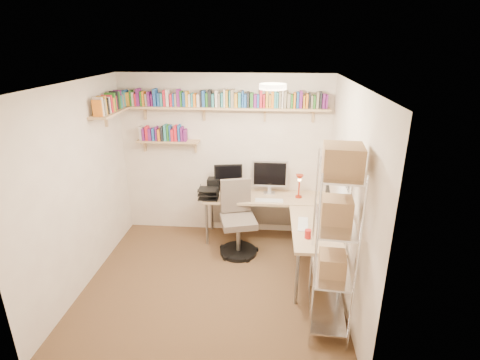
% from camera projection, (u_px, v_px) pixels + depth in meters
% --- Properties ---
extents(ground, '(3.20, 3.20, 0.00)m').
position_uv_depth(ground, '(213.00, 283.00, 4.82)').
color(ground, '#4D3121').
rests_on(ground, ground).
extents(room_shell, '(3.24, 3.04, 2.52)m').
position_uv_depth(room_shell, '(210.00, 169.00, 4.28)').
color(room_shell, beige).
rests_on(room_shell, ground).
extents(wall_shelves, '(3.12, 1.09, 0.80)m').
position_uv_depth(wall_shelves, '(194.00, 108.00, 5.35)').
color(wall_shelves, tan).
rests_on(wall_shelves, ground).
extents(corner_desk, '(1.92, 1.87, 1.25)m').
position_uv_depth(corner_desk, '(269.00, 203.00, 5.43)').
color(corner_desk, tan).
rests_on(corner_desk, ground).
extents(office_chair, '(0.58, 0.59, 1.08)m').
position_uv_depth(office_chair, '(238.00, 223.00, 5.40)').
color(office_chair, black).
rests_on(office_chair, ground).
extents(wire_rack, '(0.47, 0.84, 2.05)m').
position_uv_depth(wire_rack, '(337.00, 214.00, 3.65)').
color(wire_rack, silver).
rests_on(wire_rack, ground).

